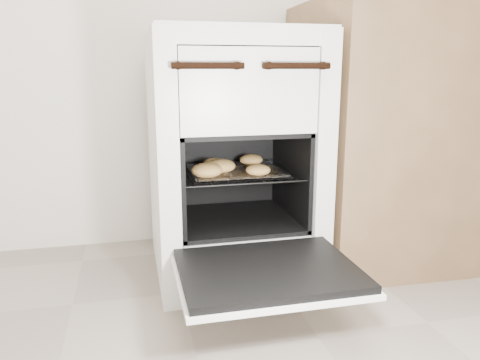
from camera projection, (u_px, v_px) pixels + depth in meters
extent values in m
cube|color=white|center=(231.00, 156.00, 1.63)|extent=(0.54, 0.57, 0.82)
cylinder|color=black|center=(208.00, 66.00, 1.25)|extent=(0.20, 0.02, 0.02)
cylinder|color=black|center=(297.00, 66.00, 1.30)|extent=(0.20, 0.02, 0.02)
cube|color=black|center=(268.00, 270.00, 1.24)|extent=(0.46, 0.36, 0.02)
cube|color=white|center=(268.00, 275.00, 1.25)|extent=(0.48, 0.38, 0.01)
cylinder|color=black|center=(178.00, 175.00, 1.53)|extent=(0.01, 0.38, 0.01)
cylinder|color=black|center=(289.00, 169.00, 1.61)|extent=(0.01, 0.38, 0.01)
cylinder|color=black|center=(248.00, 184.00, 1.40)|extent=(0.38, 0.01, 0.01)
cylinder|color=black|center=(224.00, 162.00, 1.74)|extent=(0.38, 0.01, 0.01)
cylinder|color=black|center=(187.00, 174.00, 1.54)|extent=(0.01, 0.36, 0.01)
cylinder|color=black|center=(204.00, 173.00, 1.55)|extent=(0.01, 0.36, 0.01)
cylinder|color=black|center=(219.00, 172.00, 1.56)|extent=(0.01, 0.36, 0.01)
cylinder|color=black|center=(235.00, 172.00, 1.57)|extent=(0.01, 0.36, 0.01)
cylinder|color=black|center=(250.00, 171.00, 1.58)|extent=(0.01, 0.36, 0.01)
cylinder|color=black|center=(266.00, 170.00, 1.60)|extent=(0.01, 0.36, 0.01)
cylinder|color=black|center=(281.00, 169.00, 1.61)|extent=(0.01, 0.36, 0.01)
cube|color=white|center=(236.00, 171.00, 1.55)|extent=(0.30, 0.27, 0.01)
ellipsoid|color=tan|center=(221.00, 166.00, 1.51)|extent=(0.13, 0.13, 0.04)
ellipsoid|color=tan|center=(214.00, 164.00, 1.56)|extent=(0.09, 0.09, 0.04)
ellipsoid|color=tan|center=(258.00, 170.00, 1.48)|extent=(0.10, 0.10, 0.03)
ellipsoid|color=tan|center=(251.00, 160.00, 1.64)|extent=(0.11, 0.11, 0.04)
ellipsoid|color=tan|center=(212.00, 167.00, 1.50)|extent=(0.13, 0.13, 0.04)
ellipsoid|color=tan|center=(207.00, 170.00, 1.45)|extent=(0.14, 0.14, 0.04)
cube|color=brown|center=(425.00, 132.00, 1.80)|extent=(0.96, 0.65, 0.94)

